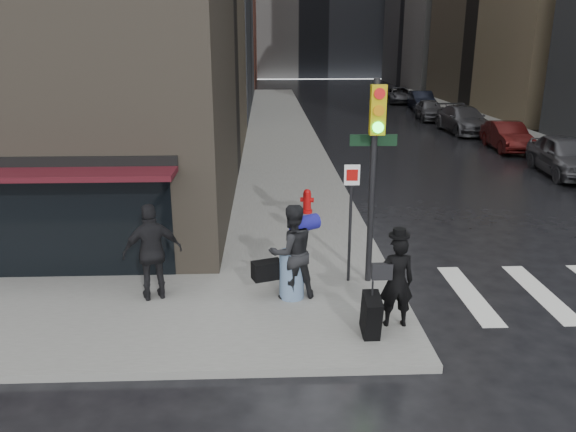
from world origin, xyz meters
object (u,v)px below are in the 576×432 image
(traffic_light, at_px, (373,156))
(man_greycoat, at_px, (153,252))
(parked_car_3, at_px, (464,120))
(parked_car_4, at_px, (430,110))
(man_overcoat, at_px, (391,287))
(parked_car_2, at_px, (507,136))
(fire_hydrant, at_px, (307,202))
(man_jeans, at_px, (291,252))
(parked_car_5, at_px, (421,101))
(parked_car_6, at_px, (399,95))
(parked_car_1, at_px, (565,155))

(traffic_light, bearing_deg, man_greycoat, -171.59)
(parked_car_3, xyz_separation_m, parked_car_4, (-0.45, 5.53, -0.07))
(man_greycoat, xyz_separation_m, parked_car_4, (13.70, 27.85, -0.48))
(man_overcoat, bearing_deg, man_greycoat, -18.05)
(man_overcoat, distance_m, parked_car_3, 25.60)
(parked_car_2, distance_m, parked_car_3, 5.54)
(man_overcoat, xyz_separation_m, man_greycoat, (-4.62, 1.44, 0.20))
(man_greycoat, distance_m, fire_hydrant, 6.95)
(man_jeans, relative_size, fire_hydrant, 2.66)
(parked_car_4, relative_size, parked_car_5, 0.91)
(man_jeans, distance_m, parked_car_6, 40.60)
(parked_car_3, bearing_deg, man_greycoat, -124.74)
(fire_hydrant, distance_m, parked_car_1, 12.19)
(man_overcoat, bearing_deg, parked_car_6, -103.95)
(parked_car_2, bearing_deg, parked_car_5, 93.18)
(fire_hydrant, height_order, parked_car_2, parked_car_2)
(man_overcoat, distance_m, parked_car_4, 30.67)
(parked_car_4, bearing_deg, parked_car_1, -81.97)
(man_overcoat, xyz_separation_m, parked_car_6, (9.51, 40.36, -0.29))
(man_overcoat, relative_size, man_jeans, 0.97)
(man_greycoat, height_order, parked_car_1, man_greycoat)
(parked_car_3, bearing_deg, parked_car_6, 87.66)
(man_overcoat, relative_size, fire_hydrant, 2.57)
(traffic_light, height_order, parked_car_1, traffic_light)
(man_jeans, xyz_separation_m, fire_hydrant, (0.77, 5.98, -0.67))
(man_jeans, xyz_separation_m, parked_car_4, (10.86, 27.93, -0.47))
(man_greycoat, relative_size, parked_car_4, 0.50)
(traffic_light, height_order, parked_car_6, traffic_light)
(traffic_light, height_order, fire_hydrant, traffic_light)
(man_greycoat, relative_size, parked_car_2, 0.49)
(parked_car_1, height_order, parked_car_5, parked_car_1)
(parked_car_1, bearing_deg, man_greycoat, -136.32)
(fire_hydrant, bearing_deg, parked_car_4, 65.30)
(traffic_light, distance_m, fire_hydrant, 5.94)
(parked_car_2, distance_m, parked_car_6, 22.13)
(parked_car_3, height_order, parked_car_5, parked_car_3)
(man_jeans, bearing_deg, parked_car_4, -130.84)
(man_greycoat, bearing_deg, parked_car_4, -134.29)
(fire_hydrant, xyz_separation_m, parked_car_6, (10.53, 33.01, 0.19))
(man_greycoat, height_order, traffic_light, traffic_light)
(parked_car_2, xyz_separation_m, parked_car_3, (-0.32, 5.53, 0.08))
(parked_car_4, bearing_deg, man_greycoat, -111.11)
(man_jeans, xyz_separation_m, parked_car_6, (11.30, 38.99, -0.49))
(man_jeans, bearing_deg, parked_car_5, -128.95)
(parked_car_3, xyz_separation_m, parked_car_6, (-0.01, 16.60, -0.09))
(parked_car_3, xyz_separation_m, parked_car_5, (0.45, 11.07, -0.03))
(fire_hydrant, xyz_separation_m, parked_car_2, (10.86, 10.88, 0.20))
(man_jeans, relative_size, parked_car_5, 0.45)
(traffic_light, xyz_separation_m, parked_car_3, (9.58, 21.71, -2.24))
(man_greycoat, height_order, fire_hydrant, man_greycoat)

